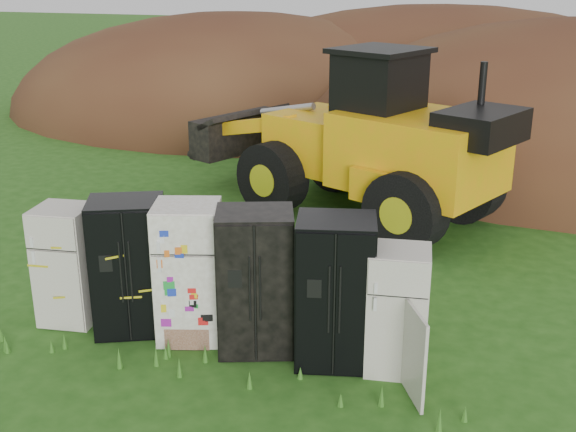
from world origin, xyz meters
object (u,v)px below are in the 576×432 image
fridge_leftmost (67,265)px  fridge_sticker (189,272)px  fridge_black_right (335,292)px  fridge_black_side (129,266)px  fridge_dark_mid (256,281)px  fridge_open_door (397,310)px  wheel_loader (343,130)px

fridge_leftmost → fridge_sticker: fridge_sticker is taller
fridge_sticker → fridge_black_right: fridge_black_right is taller
fridge_black_side → fridge_dark_mid: fridge_dark_mid is taller
fridge_open_door → fridge_dark_mid: bearing=173.4°
fridge_leftmost → wheel_loader: size_ratio=0.24×
fridge_leftmost → fridge_open_door: size_ratio=1.05×
fridge_open_door → wheel_loader: 6.40m
fridge_dark_mid → fridge_black_right: fridge_black_right is taller
fridge_dark_mid → fridge_open_door: (1.86, -0.00, -0.15)m
fridge_open_door → fridge_black_right: bearing=174.9°
fridge_dark_mid → fridge_open_door: bearing=-18.7°
fridge_black_side → fridge_black_right: bearing=-23.6°
fridge_black_right → fridge_open_door: size_ratio=1.19×
fridge_sticker → fridge_black_right: bearing=-17.4°
fridge_dark_mid → wheel_loader: wheel_loader is taller
fridge_black_right → fridge_black_side: bearing=167.7°
fridge_black_side → fridge_black_right: 2.91m
fridge_leftmost → fridge_dark_mid: size_ratio=0.89×
fridge_black_right → fridge_dark_mid: bearing=166.8°
fridge_black_side → fridge_sticker: 0.87m
wheel_loader → fridge_dark_mid: bearing=-63.0°
fridge_leftmost → fridge_black_side: (0.98, 0.01, 0.10)m
fridge_leftmost → fridge_black_side: bearing=-6.2°
fridge_black_side → fridge_open_door: 3.70m
fridge_black_right → fridge_open_door: 0.81m
fridge_black_right → fridge_open_door: (0.79, 0.02, -0.16)m
fridge_black_side → fridge_open_door: fridge_black_side is taller
fridge_leftmost → fridge_sticker: size_ratio=0.89×
fridge_black_side → fridge_dark_mid: size_ratio=0.99×
fridge_dark_mid → fridge_black_right: (1.07, -0.02, 0.01)m
fridge_leftmost → fridge_black_right: 3.89m
fridge_sticker → fridge_black_right: 2.03m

